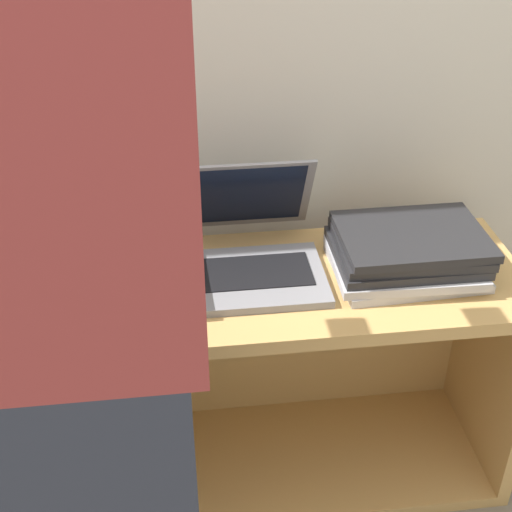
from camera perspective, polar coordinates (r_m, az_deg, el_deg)
wall_back at (r=1.82m, az=-1.67°, el=18.51°), size 8.00×0.05×2.40m
cart at (r=2.00m, az=-0.48°, el=-8.74°), size 1.36×0.47×0.65m
laptop_open at (r=1.77m, az=-0.54°, el=0.50°), size 0.35×0.39×0.25m
laptop_stack_left at (r=1.71m, az=-13.16°, el=-1.16°), size 0.38×0.28×0.13m
laptop_stack_right at (r=1.79m, az=12.00°, el=0.31°), size 0.38×0.28×0.11m
person at (r=1.21m, az=-13.67°, el=-6.37°), size 0.40×0.54×1.78m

